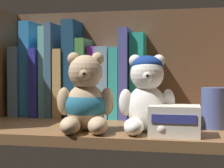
{
  "coord_description": "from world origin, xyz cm",
  "views": [
    {
      "loc": [
        12.43,
        -75.37,
        13.66
      ],
      "look_at": [
        -3.44,
        0.0,
        10.76
      ],
      "focal_mm": 57.65,
      "sensor_mm": 36.0,
      "label": 1
    }
  ],
  "objects_px": {
    "book_7": "(86,78)",
    "book_12": "(139,76)",
    "teddy_bear_larger": "(86,100)",
    "book_2": "(41,82)",
    "teddy_bear_smaller": "(147,95)",
    "book_0": "(22,81)",
    "small_product_box": "(174,121)",
    "book_4": "(56,70)",
    "book_11": "(127,74)",
    "book_9": "(105,82)",
    "book_10": "(117,83)",
    "book_8": "(94,82)",
    "book_1": "(32,69)",
    "pillar_candle": "(214,108)",
    "book_3": "(49,72)",
    "book_5": "(64,83)",
    "book_6": "(75,69)"
  },
  "relations": [
    {
      "from": "book_7",
      "to": "book_12",
      "type": "xyz_separation_m",
      "value": [
        0.14,
        0.0,
        0.01
      ]
    },
    {
      "from": "book_12",
      "to": "teddy_bear_larger",
      "type": "relative_size",
      "value": 1.36
    },
    {
      "from": "book_2",
      "to": "teddy_bear_smaller",
      "type": "relative_size",
      "value": 1.17
    },
    {
      "from": "book_12",
      "to": "book_2",
      "type": "bearing_deg",
      "value": 180.0
    },
    {
      "from": "book_7",
      "to": "teddy_bear_smaller",
      "type": "height_order",
      "value": "book_7"
    },
    {
      "from": "book_0",
      "to": "small_product_box",
      "type": "bearing_deg",
      "value": -29.64
    },
    {
      "from": "book_4",
      "to": "book_11",
      "type": "height_order",
      "value": "book_4"
    },
    {
      "from": "teddy_bear_larger",
      "to": "book_9",
      "type": "bearing_deg",
      "value": 92.78
    },
    {
      "from": "book_4",
      "to": "book_10",
      "type": "bearing_deg",
      "value": 0.0
    },
    {
      "from": "book_8",
      "to": "small_product_box",
      "type": "height_order",
      "value": "book_8"
    },
    {
      "from": "book_2",
      "to": "book_7",
      "type": "distance_m",
      "value": 0.12
    },
    {
      "from": "book_1",
      "to": "book_4",
      "type": "height_order",
      "value": "book_1"
    },
    {
      "from": "book_11",
      "to": "teddy_bear_larger",
      "type": "distance_m",
      "value": 0.22
    },
    {
      "from": "small_product_box",
      "to": "teddy_bear_smaller",
      "type": "bearing_deg",
      "value": 152.34
    },
    {
      "from": "book_9",
      "to": "small_product_box",
      "type": "height_order",
      "value": "book_9"
    },
    {
      "from": "book_4",
      "to": "pillar_candle",
      "type": "height_order",
      "value": "book_4"
    },
    {
      "from": "book_10",
      "to": "small_product_box",
      "type": "bearing_deg",
      "value": -56.94
    },
    {
      "from": "book_8",
      "to": "book_11",
      "type": "distance_m",
      "value": 0.09
    },
    {
      "from": "book_3",
      "to": "book_7",
      "type": "bearing_deg",
      "value": 0.0
    },
    {
      "from": "book_10",
      "to": "book_0",
      "type": "bearing_deg",
      "value": 180.0
    },
    {
      "from": "book_12",
      "to": "book_1",
      "type": "bearing_deg",
      "value": -180.0
    },
    {
      "from": "book_0",
      "to": "book_4",
      "type": "distance_m",
      "value": 0.1
    },
    {
      "from": "book_2",
      "to": "book_7",
      "type": "height_order",
      "value": "book_7"
    },
    {
      "from": "book_0",
      "to": "book_10",
      "type": "xyz_separation_m",
      "value": [
        0.25,
        0.0,
        -0.0
      ]
    },
    {
      "from": "book_0",
      "to": "book_4",
      "type": "height_order",
      "value": "book_4"
    },
    {
      "from": "teddy_bear_larger",
      "to": "teddy_bear_smaller",
      "type": "relative_size",
      "value": 1.03
    },
    {
      "from": "book_0",
      "to": "book_8",
      "type": "xyz_separation_m",
      "value": [
        0.2,
        0.0,
        -0.0
      ]
    },
    {
      "from": "teddy_bear_smaller",
      "to": "pillar_candle",
      "type": "xyz_separation_m",
      "value": [
        0.13,
        0.07,
        -0.03
      ]
    },
    {
      "from": "book_1",
      "to": "book_3",
      "type": "distance_m",
      "value": 0.05
    },
    {
      "from": "teddy_bear_smaller",
      "to": "book_4",
      "type": "bearing_deg",
      "value": 141.92
    },
    {
      "from": "book_5",
      "to": "pillar_candle",
      "type": "relative_size",
      "value": 2.06
    },
    {
      "from": "book_11",
      "to": "book_12",
      "type": "relative_size",
      "value": 1.05
    },
    {
      "from": "book_6",
      "to": "book_12",
      "type": "height_order",
      "value": "book_6"
    },
    {
      "from": "book_12",
      "to": "pillar_candle",
      "type": "distance_m",
      "value": 0.22
    },
    {
      "from": "book_2",
      "to": "book_6",
      "type": "bearing_deg",
      "value": 0.0
    },
    {
      "from": "book_7",
      "to": "book_2",
      "type": "bearing_deg",
      "value": 180.0
    },
    {
      "from": "book_9",
      "to": "book_11",
      "type": "bearing_deg",
      "value": 0.0
    },
    {
      "from": "book_6",
      "to": "teddy_bear_larger",
      "type": "relative_size",
      "value": 1.59
    },
    {
      "from": "book_2",
      "to": "small_product_box",
      "type": "height_order",
      "value": "book_2"
    },
    {
      "from": "small_product_box",
      "to": "book_4",
      "type": "bearing_deg",
      "value": 143.5
    },
    {
      "from": "book_3",
      "to": "teddy_bear_larger",
      "type": "xyz_separation_m",
      "value": [
        0.16,
        -0.21,
        -0.05
      ]
    },
    {
      "from": "small_product_box",
      "to": "book_3",
      "type": "bearing_deg",
      "value": 145.15
    },
    {
      "from": "book_4",
      "to": "book_10",
      "type": "distance_m",
      "value": 0.16
    },
    {
      "from": "book_0",
      "to": "teddy_bear_smaller",
      "type": "height_order",
      "value": "book_0"
    },
    {
      "from": "book_3",
      "to": "pillar_candle",
      "type": "bearing_deg",
      "value": -17.9
    },
    {
      "from": "book_8",
      "to": "teddy_bear_larger",
      "type": "relative_size",
      "value": 1.15
    },
    {
      "from": "book_4",
      "to": "book_6",
      "type": "xyz_separation_m",
      "value": [
        0.05,
        0.0,
        0.0
      ]
    },
    {
      "from": "teddy_bear_larger",
      "to": "book_3",
      "type": "bearing_deg",
      "value": 127.01
    },
    {
      "from": "book_0",
      "to": "book_9",
      "type": "relative_size",
      "value": 1.01
    },
    {
      "from": "book_3",
      "to": "book_5",
      "type": "height_order",
      "value": "book_3"
    }
  ]
}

